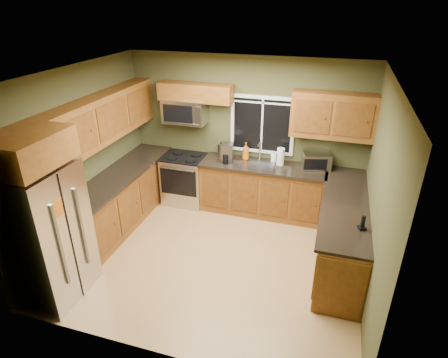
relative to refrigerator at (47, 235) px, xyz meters
The scene contains 28 objects.
floor 2.35m from the refrigerator, 36.78° to the left, with size 4.20×4.20×0.00m, color #A47B48.
ceiling 2.82m from the refrigerator, 36.78° to the left, with size 4.20×4.20×0.00m, color white.
back_wall 3.58m from the refrigerator, 60.71° to the left, with size 4.20×4.20×0.00m, color #404222.
front_wall 1.86m from the refrigerator, 16.04° to the right, with size 4.20×4.20×0.00m, color #404222.
left_wall 1.42m from the refrigerator, 105.52° to the left, with size 3.60×3.60×0.00m, color #404222.
right_wall 4.08m from the refrigerator, 18.71° to the left, with size 3.60×3.60×0.00m, color #404222.
window 3.75m from the refrigerator, 56.52° to the left, with size 1.12×0.03×1.02m.
base_cabinets_left 1.83m from the refrigerator, 91.97° to the left, with size 0.60×2.65×0.90m, color brown.
countertop_left 1.78m from the refrigerator, 91.16° to the left, with size 0.65×2.65×0.04m, color black.
base_cabinets_back 3.56m from the refrigerator, 52.43° to the left, with size 2.17×0.60×0.90m, color brown.
countertop_back 3.51m from the refrigerator, 52.18° to the left, with size 2.17×0.65×0.04m, color black.
base_cabinets_peninsula 4.02m from the refrigerator, 27.50° to the left, with size 0.60×2.52×0.90m.
countertop_peninsula 3.97m from the refrigerator, 27.77° to the left, with size 0.65×2.50×0.04m, color black.
upper_cabinets_left 2.03m from the refrigerator, 96.30° to the left, with size 0.33×2.65×0.72m, color brown.
upper_cabinets_back_left 3.28m from the refrigerator, 73.15° to the left, with size 1.30×0.33×0.30m, color brown.
upper_cabinets_back_right 4.44m from the refrigerator, 42.62° to the left, with size 1.30×0.33×0.72m, color brown.
upper_cabinet_over_fridge 1.13m from the refrigerator, behind, with size 0.72×0.90×0.38m, color brown.
refrigerator is the anchor object (origin of this frame).
range 2.89m from the refrigerator, 76.03° to the left, with size 0.76×0.69×0.94m.
microwave 3.10m from the refrigerator, 76.66° to the left, with size 0.76×0.41×0.42m.
sink 3.46m from the refrigerator, 53.87° to the left, with size 0.60×0.42×0.36m.
toaster_oven 4.20m from the refrigerator, 43.96° to the left, with size 0.51×0.45×0.28m.
coffee_maker 3.13m from the refrigerator, 61.09° to the left, with size 0.24×0.30×0.33m.
kettle 3.25m from the refrigerator, 65.28° to the left, with size 0.21×0.21×0.30m.
paper_towel_roll 3.77m from the refrigerator, 49.91° to the left, with size 0.15×0.15×0.33m.
soap_bottle_a 3.44m from the refrigerator, 58.45° to the left, with size 0.12×0.12×0.31m, color #BF5D12.
soap_bottle_b 3.76m from the refrigerator, 52.65° to the left, with size 0.08×0.08×0.18m, color white.
cordless_phone 3.91m from the refrigerator, 17.95° to the left, with size 0.11×0.11×0.19m.
Camera 1 is at (1.48, -4.33, 3.55)m, focal length 30.00 mm.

